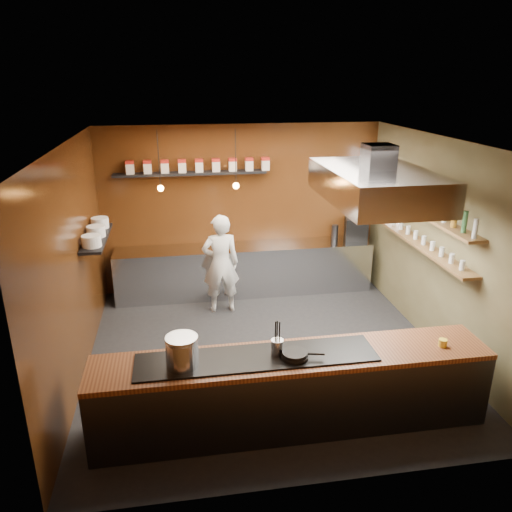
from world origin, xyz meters
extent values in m
plane|color=black|center=(0.00, 0.00, 0.00)|extent=(5.00, 5.00, 0.00)
plane|color=#361B09|center=(0.00, 2.50, 1.50)|extent=(5.00, 0.00, 5.00)
plane|color=#361B09|center=(-2.50, 0.00, 1.50)|extent=(0.00, 5.00, 5.00)
plane|color=brown|center=(2.50, 0.00, 1.50)|extent=(0.00, 5.00, 5.00)
plane|color=silver|center=(0.00, 0.00, 3.00)|extent=(5.00, 5.00, 0.00)
plane|color=white|center=(2.45, 1.70, 1.90)|extent=(0.00, 1.00, 1.00)
cube|color=silver|center=(0.00, 2.17, 0.45)|extent=(4.60, 0.65, 0.90)
cube|color=#38383D|center=(0.00, -1.60, 0.43)|extent=(4.40, 0.70, 0.86)
cube|color=brown|center=(0.00, -1.60, 0.89)|extent=(4.40, 0.72, 0.06)
cube|color=black|center=(-0.40, -1.60, 0.93)|extent=(2.60, 0.55, 0.02)
cube|color=black|center=(-0.90, 2.36, 2.20)|extent=(2.60, 0.26, 0.04)
cube|color=black|center=(-2.34, 1.00, 1.55)|extent=(0.30, 1.40, 0.04)
cube|color=brown|center=(2.34, 0.30, 1.92)|extent=(0.26, 2.80, 0.04)
cube|color=brown|center=(2.34, 0.30, 1.45)|extent=(0.26, 2.80, 0.04)
cube|color=#38383D|center=(1.30, -0.40, 2.85)|extent=(0.35, 0.35, 0.30)
cube|color=silver|center=(1.30, -0.40, 2.50)|extent=(1.20, 2.00, 0.40)
cube|color=white|center=(1.30, -0.40, 2.29)|extent=(1.00, 1.80, 0.02)
cylinder|color=black|center=(-1.40, 1.70, 2.55)|extent=(0.01, 0.01, 0.90)
sphere|color=orange|center=(-1.40, 1.70, 2.10)|extent=(0.10, 0.10, 0.10)
cylinder|color=black|center=(-0.20, 1.70, 2.55)|extent=(0.01, 0.01, 0.90)
sphere|color=orange|center=(-0.20, 1.70, 2.10)|extent=(0.10, 0.10, 0.10)
cube|color=beige|center=(-1.90, 2.36, 2.31)|extent=(0.13, 0.13, 0.17)
cube|color=#AE1E15|center=(-1.90, 2.36, 2.42)|extent=(0.13, 0.13, 0.05)
cube|color=beige|center=(-1.61, 2.36, 2.31)|extent=(0.13, 0.13, 0.17)
cube|color=#AE1E15|center=(-1.61, 2.36, 2.42)|extent=(0.13, 0.13, 0.05)
cube|color=beige|center=(-1.32, 2.36, 2.31)|extent=(0.13, 0.13, 0.17)
cube|color=#AE1E15|center=(-1.32, 2.36, 2.42)|extent=(0.14, 0.13, 0.05)
cube|color=beige|center=(-1.04, 2.36, 2.31)|extent=(0.13, 0.13, 0.17)
cube|color=#AE1E15|center=(-1.04, 2.36, 2.42)|extent=(0.13, 0.13, 0.05)
cube|color=beige|center=(-0.75, 2.36, 2.31)|extent=(0.13, 0.13, 0.17)
cube|color=#AE1E15|center=(-0.75, 2.36, 2.42)|extent=(0.14, 0.13, 0.05)
cube|color=beige|center=(-0.46, 2.36, 2.31)|extent=(0.13, 0.13, 0.17)
cube|color=#AE1E15|center=(-0.46, 2.36, 2.42)|extent=(0.14, 0.13, 0.05)
cube|color=beige|center=(-0.18, 2.36, 2.31)|extent=(0.13, 0.13, 0.17)
cube|color=#AE1E15|center=(-0.18, 2.36, 2.42)|extent=(0.14, 0.13, 0.05)
cube|color=beige|center=(0.11, 2.36, 2.31)|extent=(0.13, 0.13, 0.17)
cube|color=#AE1E15|center=(0.11, 2.36, 2.42)|extent=(0.14, 0.13, 0.05)
cube|color=beige|center=(0.40, 2.36, 2.31)|extent=(0.13, 0.13, 0.17)
cube|color=#AE1E15|center=(0.40, 2.36, 2.42)|extent=(0.14, 0.13, 0.05)
cylinder|color=white|center=(-2.34, 0.55, 1.65)|extent=(0.26, 0.26, 0.16)
cylinder|color=white|center=(-2.34, 1.00, 1.65)|extent=(0.26, 0.26, 0.16)
cylinder|color=white|center=(-2.34, 1.45, 1.65)|extent=(0.26, 0.26, 0.16)
cylinder|color=silver|center=(2.34, -1.00, 2.06)|extent=(0.06, 0.06, 0.24)
cylinder|color=#2D5933|center=(2.34, -0.76, 2.06)|extent=(0.06, 0.06, 0.24)
cylinder|color=#8C601E|center=(2.34, -0.53, 2.06)|extent=(0.06, 0.06, 0.24)
cylinder|color=silver|center=(2.34, -0.29, 2.06)|extent=(0.06, 0.06, 0.24)
cylinder|color=#2D5933|center=(2.34, -0.05, 2.06)|extent=(0.06, 0.06, 0.24)
cylinder|color=#8C601E|center=(2.34, 0.18, 2.06)|extent=(0.06, 0.06, 0.24)
cylinder|color=silver|center=(2.34, 0.42, 2.06)|extent=(0.06, 0.06, 0.24)
cylinder|color=#2D5933|center=(2.34, 0.65, 2.06)|extent=(0.06, 0.06, 0.24)
cylinder|color=#8C601E|center=(2.34, 0.89, 2.06)|extent=(0.06, 0.06, 0.24)
cylinder|color=silver|center=(2.34, 1.13, 2.06)|extent=(0.06, 0.06, 0.24)
cylinder|color=#2D5933|center=(2.34, 1.36, 2.06)|extent=(0.06, 0.06, 0.24)
cylinder|color=#8C601E|center=(2.34, 1.60, 2.06)|extent=(0.06, 0.06, 0.24)
cylinder|color=silver|center=(2.34, -0.85, 1.53)|extent=(0.07, 0.07, 0.13)
cylinder|color=silver|center=(2.34, -0.59, 1.53)|extent=(0.07, 0.07, 0.13)
cylinder|color=silver|center=(2.34, -0.34, 1.53)|extent=(0.07, 0.07, 0.13)
cylinder|color=silver|center=(2.34, -0.08, 1.53)|extent=(0.07, 0.07, 0.13)
cylinder|color=silver|center=(2.34, 0.17, 1.53)|extent=(0.07, 0.07, 0.13)
cylinder|color=silver|center=(2.34, 0.43, 1.53)|extent=(0.07, 0.07, 0.13)
cylinder|color=silver|center=(2.34, 0.68, 1.53)|extent=(0.07, 0.07, 0.13)
cylinder|color=silver|center=(2.34, 0.94, 1.53)|extent=(0.07, 0.07, 0.13)
cylinder|color=silver|center=(2.34, 1.19, 1.53)|extent=(0.07, 0.07, 0.13)
cylinder|color=silver|center=(2.34, 1.45, 1.53)|extent=(0.07, 0.07, 0.13)
cylinder|color=#B4B6BB|center=(-1.19, -1.63, 1.10)|extent=(0.44, 0.44, 0.33)
cylinder|color=#B5B7BD|center=(-1.20, -1.66, 1.09)|extent=(0.36, 0.36, 0.30)
cylinder|color=silver|center=(-0.18, -1.59, 1.03)|extent=(0.16, 0.16, 0.18)
cylinder|color=black|center=(-0.01, -1.69, 0.96)|extent=(0.29, 0.29, 0.04)
cylinder|color=black|center=(-0.01, -1.69, 0.99)|extent=(0.27, 0.27, 0.04)
cylinder|color=black|center=(0.21, -1.74, 0.99)|extent=(0.18, 0.06, 0.02)
cylinder|color=yellow|center=(1.70, -1.69, 0.96)|extent=(0.10, 0.10, 0.09)
cube|color=black|center=(2.10, 2.24, 1.10)|extent=(0.48, 0.47, 0.40)
imported|color=white|center=(-0.50, 1.50, 0.84)|extent=(0.62, 0.42, 1.68)
camera|label=1|loc=(-1.16, -6.20, 3.79)|focal=35.00mm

